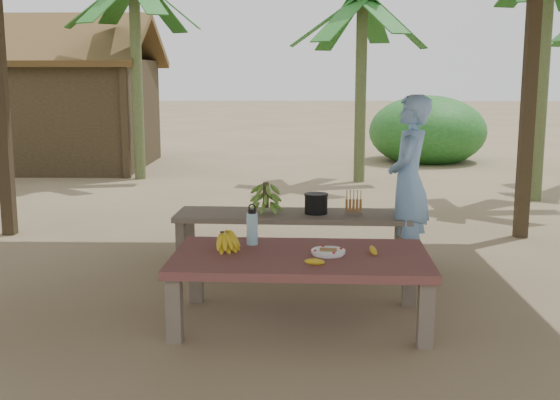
{
  "coord_description": "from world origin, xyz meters",
  "views": [
    {
      "loc": [
        0.36,
        -5.19,
        1.76
      ],
      "look_at": [
        0.24,
        0.08,
        0.8
      ],
      "focal_mm": 45.0,
      "sensor_mm": 36.0,
      "label": 1
    }
  ],
  "objects_px": {
    "woman": "(409,181)",
    "ripe_banana_bunch": "(222,240)",
    "water_flask": "(252,227)",
    "plate": "(328,252)",
    "bench": "(292,219)",
    "cooking_pot": "(316,204)",
    "work_table": "(301,263)"
  },
  "relations": [
    {
      "from": "woman",
      "to": "ripe_banana_bunch",
      "type": "bearing_deg",
      "value": -30.53
    },
    {
      "from": "water_flask",
      "to": "plate",
      "type": "bearing_deg",
      "value": -27.06
    },
    {
      "from": "plate",
      "to": "water_flask",
      "type": "distance_m",
      "value": 0.63
    },
    {
      "from": "bench",
      "to": "ripe_banana_bunch",
      "type": "distance_m",
      "value": 1.7
    },
    {
      "from": "ripe_banana_bunch",
      "to": "bench",
      "type": "bearing_deg",
      "value": 72.91
    },
    {
      "from": "ripe_banana_bunch",
      "to": "cooking_pot",
      "type": "distance_m",
      "value": 1.76
    },
    {
      "from": "work_table",
      "to": "bench",
      "type": "distance_m",
      "value": 1.72
    },
    {
      "from": "plate",
      "to": "cooking_pot",
      "type": "bearing_deg",
      "value": 91.27
    },
    {
      "from": "bench",
      "to": "cooking_pot",
      "type": "bearing_deg",
      "value": -0.36
    },
    {
      "from": "cooking_pot",
      "to": "plate",
      "type": "bearing_deg",
      "value": -88.73
    },
    {
      "from": "plate",
      "to": "bench",
      "type": "bearing_deg",
      "value": 98.61
    },
    {
      "from": "ripe_banana_bunch",
      "to": "woman",
      "type": "height_order",
      "value": "woman"
    },
    {
      "from": "work_table",
      "to": "water_flask",
      "type": "relative_size",
      "value": 5.94
    },
    {
      "from": "water_flask",
      "to": "woman",
      "type": "distance_m",
      "value": 1.86
    },
    {
      "from": "bench",
      "to": "plate",
      "type": "relative_size",
      "value": 9.25
    },
    {
      "from": "work_table",
      "to": "bench",
      "type": "xyz_separation_m",
      "value": [
        -0.07,
        1.72,
        -0.04
      ]
    },
    {
      "from": "work_table",
      "to": "water_flask",
      "type": "distance_m",
      "value": 0.5
    },
    {
      "from": "bench",
      "to": "cooking_pot",
      "type": "xyz_separation_m",
      "value": [
        0.22,
        -0.01,
        0.15
      ]
    },
    {
      "from": "bench",
      "to": "plate",
      "type": "distance_m",
      "value": 1.74
    },
    {
      "from": "ripe_banana_bunch",
      "to": "water_flask",
      "type": "distance_m",
      "value": 0.28
    },
    {
      "from": "plate",
      "to": "woman",
      "type": "bearing_deg",
      "value": 62.73
    },
    {
      "from": "work_table",
      "to": "bench",
      "type": "bearing_deg",
      "value": 94.12
    },
    {
      "from": "work_table",
      "to": "water_flask",
      "type": "xyz_separation_m",
      "value": [
        -0.36,
        0.28,
        0.19
      ]
    },
    {
      "from": "bench",
      "to": "ripe_banana_bunch",
      "type": "xyz_separation_m",
      "value": [
        -0.5,
        -1.61,
        0.18
      ]
    },
    {
      "from": "plate",
      "to": "work_table",
      "type": "bearing_deg",
      "value": 179.48
    },
    {
      "from": "cooking_pot",
      "to": "woman",
      "type": "height_order",
      "value": "woman"
    },
    {
      "from": "plate",
      "to": "woman",
      "type": "height_order",
      "value": "woman"
    },
    {
      "from": "work_table",
      "to": "plate",
      "type": "relative_size",
      "value": 7.62
    },
    {
      "from": "ripe_banana_bunch",
      "to": "woman",
      "type": "relative_size",
      "value": 0.16
    },
    {
      "from": "work_table",
      "to": "woman",
      "type": "xyz_separation_m",
      "value": [
        0.99,
        1.55,
        0.35
      ]
    },
    {
      "from": "bench",
      "to": "water_flask",
      "type": "distance_m",
      "value": 1.48
    },
    {
      "from": "water_flask",
      "to": "woman",
      "type": "height_order",
      "value": "woman"
    }
  ]
}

